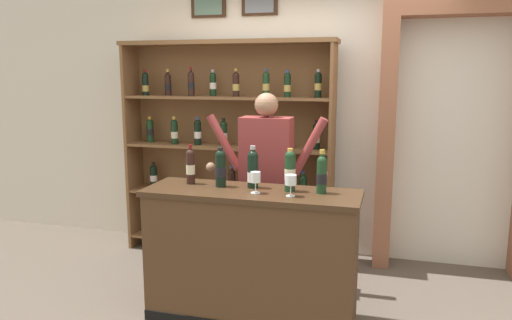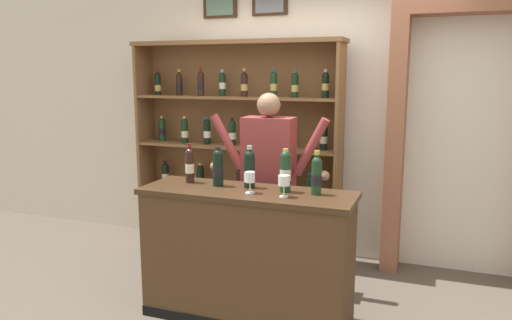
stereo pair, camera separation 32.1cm
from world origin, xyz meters
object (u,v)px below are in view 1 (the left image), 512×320
object	(u,v)px
tasting_bottle_vin_santo	(221,167)
tasting_counter	(251,256)
wine_glass_left	(291,181)
tasting_bottle_brunello	(290,170)
wine_glass_right	(255,178)
wine_shelf	(228,143)
shopkeeper	(266,169)
tasting_bottle_riserva	(322,174)
tasting_bottle_grappa	(190,166)
tasting_bottle_bianco	(253,169)

from	to	relation	value
tasting_bottle_vin_santo	tasting_counter	bearing A→B (deg)	-12.86
wine_glass_left	tasting_bottle_brunello	bearing A→B (deg)	103.77
wine_glass_right	tasting_bottle_vin_santo	bearing A→B (deg)	157.73
wine_shelf	shopkeeper	world-z (taller)	wine_shelf
tasting_bottle_brunello	tasting_counter	bearing A→B (deg)	-167.90
tasting_counter	wine_glass_left	xyz separation A→B (m)	(0.30, -0.08, 0.60)
tasting_bottle_brunello	tasting_bottle_riserva	distance (m)	0.22
tasting_bottle_vin_santo	wine_glass_left	size ratio (longest dim) A/B	1.96
tasting_counter	tasting_bottle_brunello	xyz separation A→B (m)	(0.27, 0.06, 0.64)
shopkeeper	tasting_bottle_vin_santo	size ratio (longest dim) A/B	5.63
shopkeeper	tasting_bottle_grappa	distance (m)	0.69
shopkeeper	wine_glass_right	size ratio (longest dim) A/B	10.81
wine_shelf	wine_glass_right	size ratio (longest dim) A/B	13.89
wine_shelf	tasting_counter	distance (m)	1.54
tasting_bottle_vin_santo	wine_glass_right	world-z (taller)	tasting_bottle_vin_santo
wine_shelf	tasting_bottle_grappa	bearing A→B (deg)	-85.12
tasting_counter	tasting_bottle_brunello	size ratio (longest dim) A/B	5.05
wine_shelf	tasting_bottle_bianco	bearing A→B (deg)	-63.35
tasting_bottle_grappa	wine_glass_right	distance (m)	0.57
tasting_counter	tasting_bottle_riserva	size ratio (longest dim) A/B	5.06
wine_shelf	tasting_bottle_riserva	xyz separation A→B (m)	(1.10, -1.21, -0.00)
tasting_counter	wine_glass_left	size ratio (longest dim) A/B	10.38
tasting_bottle_bianco	tasting_bottle_riserva	world-z (taller)	tasting_bottle_bianco
tasting_bottle_bianco	tasting_bottle_vin_santo	bearing A→B (deg)	-172.91
tasting_bottle_grappa	tasting_counter	bearing A→B (deg)	-9.72
tasting_counter	tasting_bottle_bianco	world-z (taller)	tasting_bottle_bianco
tasting_bottle_bianco	wine_glass_left	bearing A→B (deg)	-28.50
tasting_bottle_bianco	tasting_bottle_riserva	distance (m)	0.51
tasting_bottle_brunello	wine_glass_right	size ratio (longest dim) A/B	2.02
tasting_bottle_brunello	wine_glass_right	bearing A→B (deg)	-150.51
tasting_bottle_brunello	tasting_bottle_riserva	world-z (taller)	same
tasting_bottle_vin_santo	wine_glass_left	world-z (taller)	tasting_bottle_vin_santo
wine_shelf	tasting_bottle_riserva	bearing A→B (deg)	-47.71
shopkeeper	tasting_bottle_bianco	bearing A→B (deg)	-86.48
tasting_counter	tasting_bottle_grappa	bearing A→B (deg)	170.28
tasting_bottle_riserva	tasting_bottle_grappa	bearing A→B (deg)	178.39
tasting_bottle_brunello	wine_glass_left	bearing A→B (deg)	-76.23
tasting_bottle_grappa	shopkeeper	bearing A→B (deg)	48.18
tasting_counter	tasting_bottle_riserva	distance (m)	0.80
wine_glass_left	tasting_bottle_grappa	bearing A→B (deg)	168.03
wine_shelf	tasting_bottle_brunello	bearing A→B (deg)	-54.13
shopkeeper	tasting_bottle_bianco	size ratio (longest dim) A/B	5.30
wine_glass_right	wine_glass_left	size ratio (longest dim) A/B	1.02
tasting_bottle_grappa	wine_glass_right	bearing A→B (deg)	-15.39
tasting_bottle_vin_santo	wine_glass_right	bearing A→B (deg)	-22.27
wine_shelf	wine_glass_right	world-z (taller)	wine_shelf
wine_shelf	wine_glass_right	xyz separation A→B (m)	(0.65, -1.33, -0.04)
wine_glass_right	tasting_bottle_grappa	bearing A→B (deg)	164.61
tasting_counter	tasting_bottle_vin_santo	distance (m)	0.69
tasting_bottle_grappa	wine_shelf	bearing A→B (deg)	94.88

